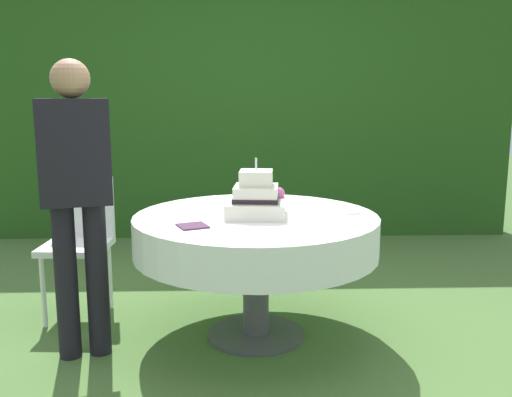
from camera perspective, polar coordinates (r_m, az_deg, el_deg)
The scene contains 10 objects.
ground_plane at distance 3.49m, azimuth -0.01°, elevation -13.59°, with size 20.00×20.00×0.00m, color #476B33.
foliage_hedge at distance 5.78m, azimuth -0.88°, elevation 8.48°, with size 5.24×0.44×2.44m, color #234C19.
cake_table at distance 3.28m, azimuth -0.01°, elevation -3.71°, with size 1.41×1.41×0.74m.
wedding_cake at distance 3.22m, azimuth 0.07°, elevation -0.04°, with size 0.36×0.36×0.33m.
serving_plate_near at distance 3.36m, azimuth 9.46°, elevation -1.35°, with size 0.12×0.12×0.01m, color white.
serving_plate_far at distance 3.64m, azimuth 2.45°, elevation -0.29°, with size 0.13×0.13×0.01m, color white.
serving_plate_left at distance 3.80m, azimuth -1.59°, elevation 0.17°, with size 0.11×0.11×0.01m, color white.
napkin_stack at distance 2.99m, azimuth -6.40°, elevation -2.76°, with size 0.15×0.15×0.01m, color #4C2D47.
garden_chair at distance 3.83m, azimuth -17.35°, elevation -3.33°, with size 0.42×0.42×0.89m.
standing_person at distance 3.12m, azimuth -17.60°, elevation 0.88°, with size 0.40×0.29×1.60m.
Camera 1 is at (-0.11, -3.18, 1.42)m, focal length 39.76 mm.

